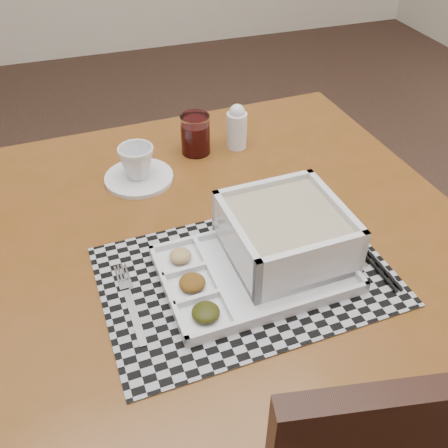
% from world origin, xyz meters
% --- Properties ---
extents(floor, '(5.00, 5.00, 0.00)m').
position_xyz_m(floor, '(0.00, 0.00, 0.00)').
color(floor, '#302118').
rests_on(floor, ground).
extents(dining_table, '(0.99, 0.99, 0.71)m').
position_xyz_m(dining_table, '(0.01, -0.41, 0.64)').
color(dining_table, '#5D3810').
rests_on(dining_table, ground).
extents(placemat, '(0.51, 0.35, 0.00)m').
position_xyz_m(placemat, '(0.01, -0.54, 0.72)').
color(placemat, '#9898A0').
rests_on(placemat, dining_table).
extents(serving_tray, '(0.33, 0.25, 0.10)m').
position_xyz_m(serving_tray, '(0.07, -0.52, 0.76)').
color(serving_tray, silver).
rests_on(serving_tray, placemat).
extents(fork, '(0.02, 0.19, 0.00)m').
position_xyz_m(fork, '(-0.19, -0.54, 0.72)').
color(fork, '#B8B9BF').
rests_on(fork, placemat).
extents(spoon, '(0.04, 0.18, 0.01)m').
position_xyz_m(spoon, '(0.21, -0.46, 0.72)').
color(spoon, '#B8B9BF').
rests_on(spoon, placemat).
extents(chopsticks, '(0.03, 0.24, 0.01)m').
position_xyz_m(chopsticks, '(0.23, -0.54, 0.72)').
color(chopsticks, black).
rests_on(chopsticks, placemat).
extents(saucer, '(0.15, 0.15, 0.01)m').
position_xyz_m(saucer, '(-0.11, -0.19, 0.72)').
color(saucer, silver).
rests_on(saucer, dining_table).
extents(cup, '(0.09, 0.09, 0.07)m').
position_xyz_m(cup, '(-0.11, -0.19, 0.76)').
color(cup, silver).
rests_on(cup, saucer).
extents(juice_glass, '(0.07, 0.07, 0.09)m').
position_xyz_m(juice_glass, '(0.04, -0.12, 0.76)').
color(juice_glass, white).
rests_on(juice_glass, dining_table).
extents(creamer_bottle, '(0.05, 0.05, 0.11)m').
position_xyz_m(creamer_bottle, '(0.14, -0.13, 0.77)').
color(creamer_bottle, silver).
rests_on(creamer_bottle, dining_table).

